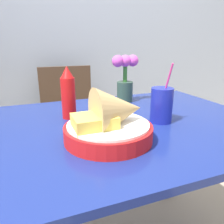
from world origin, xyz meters
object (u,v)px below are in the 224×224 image
Objects in this scene: food_basket at (112,122)px; drink_cup at (161,106)px; ketchup_bottle at (68,94)px; chair_far_window at (69,116)px; flower_vase at (125,78)px.

drink_cup is at bearing 19.32° from food_basket.
ketchup_bottle is (-0.09, 0.26, 0.04)m from food_basket.
food_basket is at bearing -92.23° from chair_far_window.
ketchup_bottle is 0.93× the size of drink_cup.
drink_cup is at bearing -89.71° from flower_vase.
chair_far_window is at bearing 108.80° from flower_vase.
food_basket is 1.23× the size of drink_cup.
ketchup_bottle reaches higher than chair_far_window.
food_basket is 0.26m from drink_cup.
ketchup_bottle is at bearing 151.39° from drink_cup.
drink_cup is (0.24, 0.08, 0.00)m from food_basket.
food_basket is at bearing -71.68° from ketchup_bottle.
drink_cup is 0.96× the size of flower_vase.
chair_far_window is 0.72m from flower_vase.
flower_vase is at bearing -71.20° from chair_far_window.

